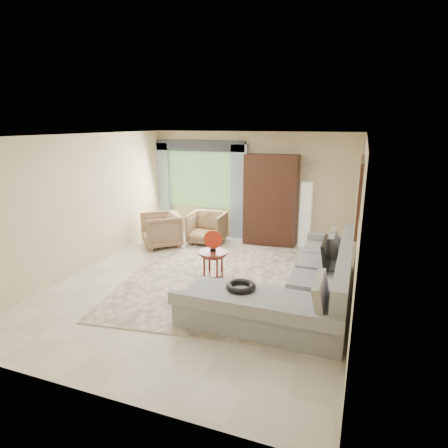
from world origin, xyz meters
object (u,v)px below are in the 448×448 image
at_px(sectional_sofa, 304,288).
at_px(floor_lamp, 305,215).
at_px(tv_screen, 326,254).
at_px(potted_plant, 155,224).
at_px(armchair_right, 207,228).
at_px(armoire, 271,200).
at_px(coffee_table, 213,265).
at_px(armchair_left, 161,230).

bearing_deg(sectional_sofa, floor_lamp, 98.33).
bearing_deg(tv_screen, sectional_sofa, -119.80).
distance_m(potted_plant, floor_lamp, 3.78).
height_order(armchair_right, armoire, armoire).
relative_size(tv_screen, coffee_table, 1.38).
height_order(sectional_sofa, armoire, armoire).
height_order(armchair_right, floor_lamp, floor_lamp).
xyz_separation_m(potted_plant, floor_lamp, (3.73, 0.38, 0.48)).
bearing_deg(tv_screen, potted_plant, 154.48).
relative_size(tv_screen, armchair_right, 0.90).
xyz_separation_m(coffee_table, armchair_right, (-0.93, 1.93, 0.09)).
bearing_deg(coffee_table, floor_lamp, 62.99).
bearing_deg(tv_screen, coffee_table, -179.38).
xyz_separation_m(sectional_sofa, potted_plant, (-4.16, 2.58, -0.01)).
bearing_deg(coffee_table, sectional_sofa, -14.53).
relative_size(coffee_table, potted_plant, 0.98).
bearing_deg(floor_lamp, coffee_table, -117.01).
bearing_deg(armoire, armchair_right, -159.76).
xyz_separation_m(armoire, floor_lamp, (0.80, 0.06, -0.30)).
height_order(potted_plant, armoire, armoire).
bearing_deg(potted_plant, sectional_sofa, -31.80).
bearing_deg(sectional_sofa, armchair_right, 138.01).
bearing_deg(coffee_table, armoire, 78.91).
bearing_deg(armoire, tv_screen, -58.33).
xyz_separation_m(sectional_sofa, coffee_table, (-1.71, 0.44, -0.00)).
bearing_deg(armchair_left, armoire, 74.57).
distance_m(armchair_left, potted_plant, 0.98).
bearing_deg(armoire, potted_plant, -173.84).
bearing_deg(sectional_sofa, armchair_left, 152.97).
relative_size(armchair_left, armoire, 0.41).
bearing_deg(potted_plant, armchair_left, -51.75).
relative_size(tv_screen, potted_plant, 1.36).
bearing_deg(coffee_table, armchair_left, 143.38).
xyz_separation_m(tv_screen, armchair_left, (-3.83, 1.35, -0.33)).
height_order(potted_plant, floor_lamp, floor_lamp).
xyz_separation_m(coffee_table, floor_lamp, (1.28, 2.51, 0.47)).
xyz_separation_m(tv_screen, coffee_table, (-1.98, -0.02, -0.44)).
height_order(coffee_table, floor_lamp, floor_lamp).
distance_m(armchair_left, armchair_right, 1.08).
distance_m(sectional_sofa, tv_screen, 0.69).
height_order(armoire, floor_lamp, armoire).
bearing_deg(floor_lamp, potted_plant, -174.24).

